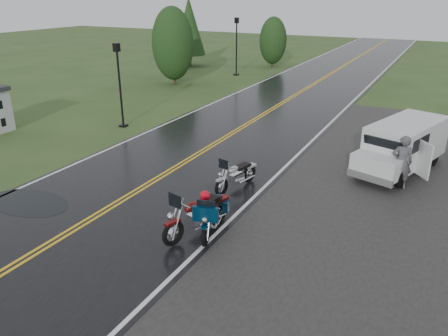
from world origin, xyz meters
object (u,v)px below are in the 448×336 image
Objects in this scene: motorcycle_silver at (221,180)px; lamp_post_near_left at (120,86)px; van_white at (363,152)px; motorcycle_teal at (205,226)px; lamp_post_far_left at (236,47)px; person_at_van at (402,163)px; motorcycle_red at (173,223)px.

motorcycle_silver is 0.51× the size of lamp_post_near_left.
motorcycle_teal is at bearing -93.94° from van_white.
lamp_post_far_left is at bearing 94.68° from lamp_post_near_left.
person_at_van is at bearing 46.38° from motorcycle_silver.
lamp_post_far_left is (-1.32, 16.07, 0.20)m from lamp_post_near_left.
lamp_post_near_left is 0.91× the size of lamp_post_far_left.
motorcycle_red is 3.36m from motorcycle_silver.
motorcycle_teal is 0.45× the size of van_white.
motorcycle_teal is at bearing -66.05° from lamp_post_far_left.
van_white is (3.79, 3.99, 0.33)m from motorcycle_silver.
person_at_van is 13.68m from lamp_post_near_left.
lamp_post_far_left is at bearing 98.69° from motorcycle_teal.
lamp_post_near_left is 16.13m from lamp_post_far_left.
motorcycle_teal is 7.64m from person_at_van.
motorcycle_red is at bearing -72.47° from motorcycle_silver.
motorcycle_teal is 12.44m from lamp_post_near_left.
person_at_van is (4.14, 6.41, 0.31)m from motorcycle_teal.
van_white is at bearing -51.92° from lamp_post_far_left.
motorcycle_red is at bearing 40.54° from person_at_van.
motorcycle_teal is 0.52× the size of lamp_post_near_left.
motorcycle_red is 0.59× the size of lamp_post_near_left.
motorcycle_red is 1.13× the size of motorcycle_teal.
motorcycle_silver is at bearing 94.36° from motorcycle_teal.
motorcycle_red reaches higher than motorcycle_teal.
lamp_post_far_left is at bearing 145.74° from van_white.
motorcycle_teal is at bearing -57.69° from motorcycle_silver.
van_white is 1.50m from person_at_van.
motorcycle_teal is at bearing 42.19° from motorcycle_red.
motorcycle_silver is 6.25m from person_at_van.
person_at_van is at bearing -49.99° from lamp_post_far_left.
lamp_post_far_left is (-13.45, 17.16, 1.34)m from van_white.
van_white is 21.85m from lamp_post_far_left.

